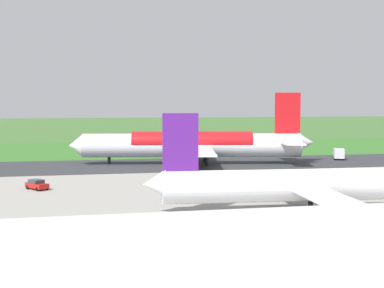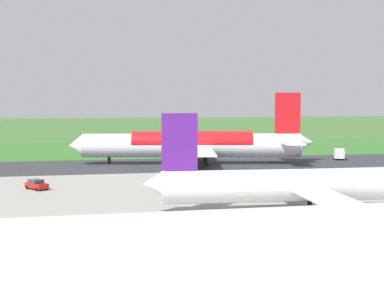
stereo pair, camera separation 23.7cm
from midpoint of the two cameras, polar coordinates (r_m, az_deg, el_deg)
ground_plane at (r=128.40m, az=-1.65°, el=-2.03°), size 800.00×800.00×0.00m
runway_asphalt at (r=128.40m, az=-1.65°, el=-2.02°), size 600.00×28.44×0.06m
apron_concrete at (r=75.06m, az=6.51°, el=-6.39°), size 440.00×110.00×0.05m
grass_verge_foreground at (r=167.20m, az=-4.23°, el=-0.62°), size 600.00×80.00×0.04m
airliner_main at (r=128.82m, az=0.22°, el=-0.07°), size 53.85×44.34×15.88m
airliner_parked_mid at (r=75.01m, az=11.33°, el=-3.87°), size 42.25×34.61×12.33m
service_car_followme at (r=94.60m, az=-14.84°, el=-3.83°), size 3.82×4.50×1.62m
service_truck_fuel at (r=143.86m, az=14.16°, el=-0.94°), size 4.27×6.22×2.65m
no_stopping_sign at (r=169.30m, az=-9.59°, el=-0.16°), size 0.60×0.10×2.21m
traffic_cone_orange at (r=162.94m, az=-11.16°, el=-0.72°), size 0.40×0.40×0.55m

